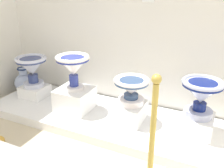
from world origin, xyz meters
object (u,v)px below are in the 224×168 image
Objects in this scene: antique_toilet_tall_cobalt at (32,67)px; antique_toilet_slender_white at (201,93)px; antique_toilet_central_ornate at (131,88)px; plinth_block_central_ornate at (131,112)px; plinth_block_tall_cobalt at (35,91)px; decorative_vase_corner at (24,82)px; plinth_block_slender_white at (197,124)px; plinth_block_rightmost at (75,99)px; antique_toilet_rightmost at (73,66)px.

antique_toilet_slender_white reaches higher than antique_toilet_tall_cobalt.
antique_toilet_tall_cobalt reaches higher than antique_toilet_central_ornate.
plinth_block_central_ornate is 0.92× the size of antique_toilet_slender_white.
decorative_vase_corner reaches higher than plinth_block_tall_cobalt.
antique_toilet_tall_cobalt reaches higher than plinth_block_tall_cobalt.
antique_toilet_slender_white is (-0.00, -0.00, 0.34)m from plinth_block_slender_white.
antique_toilet_central_ornate reaches higher than decorative_vase_corner.
plinth_block_central_ornate is at bearing -7.29° from decorative_vase_corner.
plinth_block_central_ornate is (1.38, -0.03, -0.32)m from antique_toilet_tall_cobalt.
plinth_block_tall_cobalt is 0.34m from antique_toilet_tall_cobalt.
plinth_block_rightmost is (0.68, -0.07, 0.05)m from plinth_block_tall_cobalt.
antique_toilet_rightmost is at bearing -5.53° from plinth_block_tall_cobalt.
decorative_vase_corner is at bearing 172.71° from plinth_block_central_ornate.
antique_toilet_central_ornate is 1.08× the size of plinth_block_slender_white.
plinth_block_rightmost is at bearing -175.82° from plinth_block_slender_white.
plinth_block_tall_cobalt is 0.82× the size of decorative_vase_corner.
antique_toilet_tall_cobalt is at bearing -27.72° from decorative_vase_corner.
plinth_block_slender_white is (1.40, 0.10, -0.45)m from antique_toilet_rightmost.
plinth_block_rightmost is at bearing -177.16° from plinth_block_central_ornate.
antique_toilet_tall_cobalt is 2.11m from plinth_block_slender_white.
plinth_block_slender_white is at bearing 4.18° from antique_toilet_rightmost.
decorative_vase_corner is (-1.05, 0.26, -0.47)m from antique_toilet_rightmost.
plinth_block_tall_cobalt is at bearing -179.01° from antique_toilet_slender_white.
antique_toilet_slender_white reaches higher than plinth_block_central_ornate.
antique_toilet_tall_cobalt is 0.98× the size of antique_toilet_rightmost.
antique_toilet_central_ornate is at bearing 2.84° from plinth_block_rightmost.
antique_toilet_slender_white reaches higher than antique_toilet_central_ornate.
antique_toilet_rightmost reaches higher than decorative_vase_corner.
antique_toilet_rightmost reaches higher than plinth_block_central_ornate.
plinth_block_rightmost is at bearing -177.16° from antique_toilet_central_ornate.
plinth_block_slender_white is (2.08, 0.04, -0.33)m from antique_toilet_tall_cobalt.
antique_toilet_slender_white is at bearing 0.99° from plinth_block_tall_cobalt.
plinth_block_central_ornate reaches higher than plinth_block_slender_white.
antique_toilet_rightmost is at bearing -13.84° from decorative_vase_corner.
antique_toilet_rightmost reaches higher than antique_toilet_tall_cobalt.
antique_toilet_tall_cobalt is 1.08× the size of plinth_block_central_ornate.
plinth_block_tall_cobalt is 0.69m from plinth_block_rightmost.
decorative_vase_corner reaches higher than plinth_block_slender_white.
antique_toilet_tall_cobalt is 1.00× the size of antique_toilet_slender_white.
antique_toilet_central_ornate is (0.70, 0.03, 0.26)m from plinth_block_rightmost.
plinth_block_slender_white is 0.89× the size of decorative_vase_corner.
plinth_block_tall_cobalt is 0.82× the size of plinth_block_rightmost.
antique_toilet_tall_cobalt is 0.54m from decorative_vase_corner.
plinth_block_rightmost is 1.00× the size of antique_toilet_slender_white.
antique_toilet_rightmost reaches higher than plinth_block_rightmost.
antique_toilet_tall_cobalt is at bearing 174.47° from plinth_block_rightmost.
plinth_block_central_ornate is at bearing 0.00° from antique_toilet_central_ornate.
plinth_block_rightmost is 1.05× the size of antique_toilet_central_ornate.
decorative_vase_corner is (-0.37, 0.19, -0.35)m from antique_toilet_tall_cobalt.
plinth_block_central_ornate is (1.38, -0.03, 0.03)m from plinth_block_tall_cobalt.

